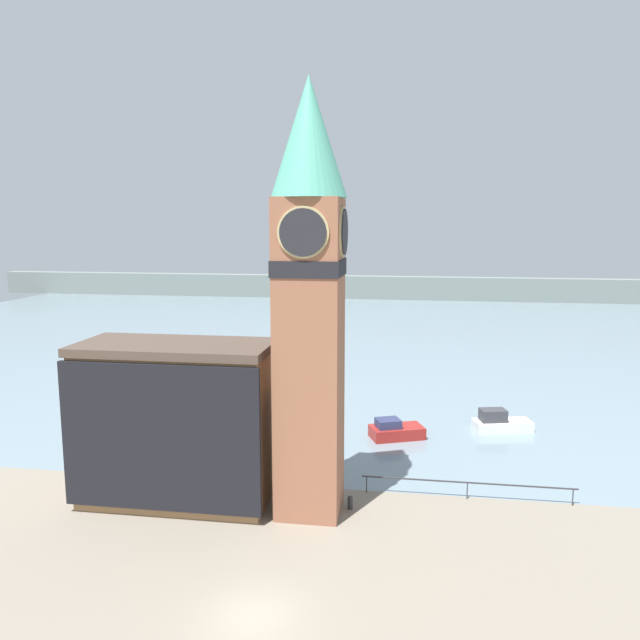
{
  "coord_description": "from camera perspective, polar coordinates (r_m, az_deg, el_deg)",
  "views": [
    {
      "loc": [
        6.54,
        -23.7,
        16.77
      ],
      "look_at": [
        1.73,
        7.71,
        11.76
      ],
      "focal_mm": 35.0,
      "sensor_mm": 36.0,
      "label": 1
    }
  ],
  "objects": [
    {
      "name": "boat_near",
      "position": [
        49.96,
        6.9,
        -10.0
      ],
      "size": [
        4.58,
        3.49,
        1.58
      ],
      "rotation": [
        0.0,
        0.0,
        0.38
      ],
      "color": "maroon",
      "rests_on": "water"
    },
    {
      "name": "pier_railing",
      "position": [
        40.33,
        13.33,
        -14.37
      ],
      "size": [
        12.92,
        0.08,
        1.09
      ],
      "color": "#333338",
      "rests_on": "ground_plane"
    },
    {
      "name": "clock_tower",
      "position": [
        34.67,
        -0.98,
        2.77
      ],
      "size": [
        4.16,
        4.16,
        24.51
      ],
      "color": "#935B42",
      "rests_on": "ground_plane"
    },
    {
      "name": "ground_plane",
      "position": [
        29.76,
        -6.14,
        -25.4
      ],
      "size": [
        160.0,
        160.0,
        0.0
      ],
      "primitive_type": "plane",
      "color": "gray"
    },
    {
      "name": "water",
      "position": [
        98.84,
        4.8,
        -0.85
      ],
      "size": [
        160.0,
        120.0,
        0.0
      ],
      "color": "gray",
      "rests_on": "ground_plane"
    },
    {
      "name": "pier_building",
      "position": [
        38.78,
        -13.0,
        -9.13
      ],
      "size": [
        11.62,
        5.53,
        9.73
      ],
      "color": "#9E754C",
      "rests_on": "ground_plane"
    },
    {
      "name": "far_shoreline",
      "position": [
        138.09,
        5.96,
        2.97
      ],
      "size": [
        180.0,
        3.0,
        5.0
      ],
      "color": "slate",
      "rests_on": "water"
    },
    {
      "name": "mooring_bollard_near",
      "position": [
        38.35,
        2.78,
        -16.26
      ],
      "size": [
        0.33,
        0.33,
        0.82
      ],
      "color": "#2D2D33",
      "rests_on": "ground_plane"
    },
    {
      "name": "boat_far",
      "position": [
        53.39,
        16.12,
        -9.0
      ],
      "size": [
        4.93,
        2.92,
        1.77
      ],
      "rotation": [
        0.0,
        0.0,
        0.23
      ],
      "color": "silver",
      "rests_on": "water"
    }
  ]
}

